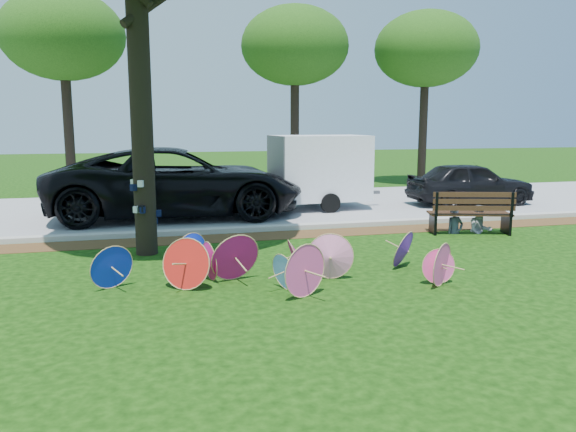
% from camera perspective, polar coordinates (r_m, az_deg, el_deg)
% --- Properties ---
extents(ground, '(90.00, 90.00, 0.00)m').
position_cam_1_polar(ground, '(9.16, 0.05, -7.69)').
color(ground, black).
rests_on(ground, ground).
extents(mulch_strip, '(90.00, 1.00, 0.01)m').
position_cam_1_polar(mulch_strip, '(13.43, -4.70, -2.15)').
color(mulch_strip, '#472D16').
rests_on(mulch_strip, ground).
extents(curb, '(90.00, 0.30, 0.12)m').
position_cam_1_polar(curb, '(14.10, -5.18, -1.38)').
color(curb, '#B7B5AD').
rests_on(curb, ground).
extents(street, '(90.00, 8.00, 0.01)m').
position_cam_1_polar(street, '(18.16, -7.26, 0.84)').
color(street, gray).
rests_on(street, ground).
extents(parasol_pile, '(6.08, 2.62, 0.90)m').
position_cam_1_polar(parasol_pile, '(9.60, -0.83, -4.49)').
color(parasol_pile, '#F54B9A').
rests_on(parasol_pile, ground).
extents(black_van, '(7.31, 3.55, 2.00)m').
position_cam_1_polar(black_van, '(16.48, -11.23, 3.35)').
color(black_van, black).
rests_on(black_van, ground).
extents(dark_pickup, '(4.19, 1.74, 1.42)m').
position_cam_1_polar(dark_pickup, '(19.66, 18.01, 3.17)').
color(dark_pickup, black).
rests_on(dark_pickup, ground).
extents(cargo_trailer, '(2.97, 1.98, 2.61)m').
position_cam_1_polar(cargo_trailer, '(17.75, 3.26, 4.93)').
color(cargo_trailer, white).
rests_on(cargo_trailer, ground).
extents(park_bench, '(2.14, 1.28, 1.05)m').
position_cam_1_polar(park_bench, '(14.52, 17.95, 0.37)').
color(park_bench, black).
rests_on(park_bench, ground).
extents(person_left, '(0.51, 0.38, 1.30)m').
position_cam_1_polar(person_left, '(14.36, 16.68, 0.84)').
color(person_left, '#3E4654').
rests_on(person_left, ground).
extents(person_right, '(0.71, 0.60, 1.31)m').
position_cam_1_polar(person_right, '(14.73, 19.02, 0.94)').
color(person_right, '#B2B2BC').
rests_on(person_right, ground).
extents(bg_trees, '(18.88, 4.96, 7.40)m').
position_cam_1_polar(bg_trees, '(23.29, -1.65, 17.01)').
color(bg_trees, black).
rests_on(bg_trees, ground).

